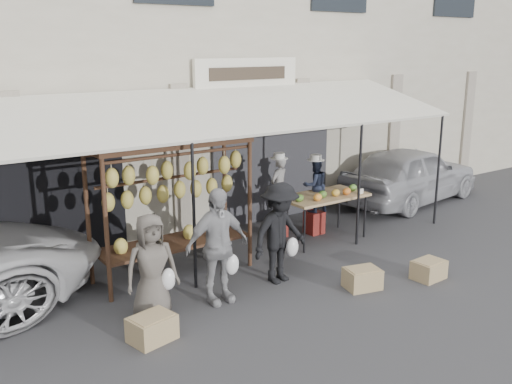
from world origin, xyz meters
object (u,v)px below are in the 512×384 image
customer_right (280,233)px  crate_near_a (362,279)px  produce_table (325,197)px  crate_far (152,328)px  customer_left (151,267)px  customer_mid (217,246)px  vendor_right (315,185)px  banana_rack (172,183)px  sedan (410,174)px  vendor_left (279,187)px  crate_near_b (429,270)px

customer_right → crate_near_a: size_ratio=3.09×
produce_table → crate_far: 4.79m
customer_left → customer_mid: size_ratio=0.87×
customer_left → customer_right: size_ratio=0.93×
customer_mid → crate_far: 1.56m
vendor_right → crate_near_a: 2.87m
customer_right → crate_far: 2.64m
banana_rack → customer_left: size_ratio=1.72×
customer_right → sedan: 5.84m
vendor_left → customer_left: (-3.55, -1.81, -0.25)m
vendor_left → crate_near_b: (0.73, -3.09, -0.86)m
vendor_left → customer_mid: 3.14m
vendor_right → customer_mid: size_ratio=0.63×
vendor_right → banana_rack: bearing=16.5°
vendor_right → crate_near_a: bearing=75.8°
crate_near_b → sedan: sedan is taller
crate_far → sedan: size_ratio=0.14×
customer_left → sedan: 7.97m
customer_mid → customer_right: customer_mid is taller
vendor_right → crate_far: (-4.54, -2.11, -0.83)m
banana_rack → customer_left: bearing=-128.5°
banana_rack → crate_far: 2.57m
vendor_left → crate_far: bearing=13.3°
customer_right → crate_near_b: (2.06, -1.31, -0.66)m
crate_far → customer_left: bearing=63.4°
produce_table → crate_near_a: produce_table is taller
banana_rack → crate_far: (-1.24, -1.76, -1.40)m
vendor_right → crate_far: bearing=35.4°
banana_rack → vendor_left: banana_rack is taller
banana_rack → crate_near_b: bearing=-36.9°
banana_rack → produce_table: banana_rack is taller
customer_mid → customer_right: bearing=4.4°
crate_near_a → crate_far: (-3.39, 0.38, 0.01)m
customer_right → crate_far: bearing=-174.1°
vendor_left → customer_left: vendor_left is taller
banana_rack → crate_far: bearing=-125.1°
crate_near_a → sedan: size_ratio=0.13×
vendor_right → crate_near_b: bearing=100.7°
crate_near_b → crate_near_a: bearing=163.1°
sedan → crate_near_a: bearing=115.4°
customer_right → banana_rack: bearing=129.5°
crate_near_a → sedan: bearing=33.1°
vendor_right → crate_near_b: size_ratio=2.13×
vendor_right → customer_right: 2.56m
produce_table → crate_near_a: 2.42m
crate_near_b → crate_far: 4.61m
produce_table → customer_mid: (-3.13, -1.18, -0.00)m
customer_left → crate_near_b: bearing=-10.3°
vendor_right → crate_far: size_ratio=1.95×
customer_right → produce_table: bearing=22.6°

